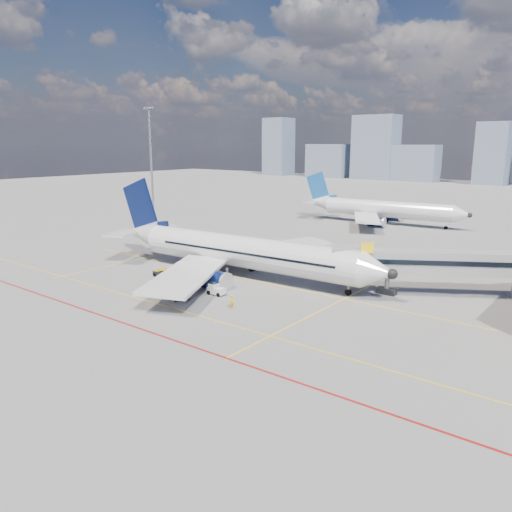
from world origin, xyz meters
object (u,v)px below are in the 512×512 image
at_px(cargo_dolly, 177,288).
at_px(ramp_worker, 232,302).
at_px(second_aircraft, 380,209).
at_px(baggage_tug, 216,289).
at_px(main_aircraft, 235,251).
at_px(belt_loader, 167,274).

xyz_separation_m(cargo_dolly, ramp_worker, (7.53, 0.66, -0.33)).
relative_size(second_aircraft, cargo_dolly, 9.18).
bearing_deg(cargo_dolly, baggage_tug, 75.59).
xyz_separation_m(main_aircraft, cargo_dolly, (1.31, -11.75, -2.11)).
distance_m(second_aircraft, baggage_tug, 61.22).
relative_size(cargo_dolly, belt_loader, 0.75).
relative_size(main_aircraft, belt_loader, 8.08).
bearing_deg(belt_loader, main_aircraft, 48.21).
relative_size(main_aircraft, baggage_tug, 21.32).
bearing_deg(ramp_worker, belt_loader, 91.30).
bearing_deg(baggage_tug, cargo_dolly, -128.75).
distance_m(baggage_tug, ramp_worker, 5.58).
distance_m(main_aircraft, second_aircraft, 52.58).
relative_size(baggage_tug, ramp_worker, 1.31).
height_order(second_aircraft, ramp_worker, second_aircraft).
bearing_deg(main_aircraft, belt_loader, -135.19).
height_order(main_aircraft, baggage_tug, main_aircraft).
bearing_deg(baggage_tug, ramp_worker, -31.26).
bearing_deg(baggage_tug, belt_loader, 170.18).
xyz_separation_m(second_aircraft, cargo_dolly, (4.42, -64.24, -2.12)).
bearing_deg(second_aircraft, ramp_worker, -83.29).
bearing_deg(second_aircraft, baggage_tug, -87.23).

